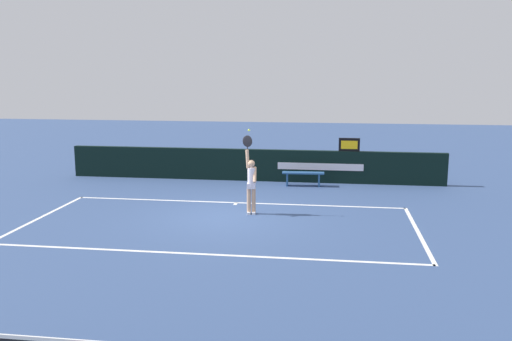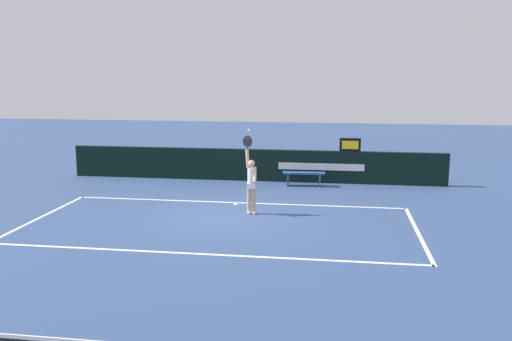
% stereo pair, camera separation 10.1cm
% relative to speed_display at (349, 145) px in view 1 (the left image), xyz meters
% --- Properties ---
extents(ground_plane, '(60.00, 60.00, 0.00)m').
position_rel_speed_display_xyz_m(ground_plane, '(-3.64, -5.36, -1.47)').
color(ground_plane, '#354C79').
extents(court_lines, '(10.71, 5.13, 0.00)m').
position_rel_speed_display_xyz_m(court_lines, '(-3.64, -6.14, -1.47)').
color(court_lines, white).
rests_on(court_lines, ground).
extents(back_wall, '(14.47, 0.23, 1.22)m').
position_rel_speed_display_xyz_m(back_wall, '(-3.64, 0.00, -0.86)').
color(back_wall, black).
rests_on(back_wall, ground).
extents(speed_display, '(0.78, 0.13, 0.50)m').
position_rel_speed_display_xyz_m(speed_display, '(0.00, 0.00, 0.00)').
color(speed_display, black).
rests_on(speed_display, back_wall).
extents(tennis_player, '(0.44, 0.37, 2.35)m').
position_rel_speed_display_xyz_m(tennis_player, '(-2.97, -4.94, -0.50)').
color(tennis_player, tan).
rests_on(tennis_player, ground).
extents(tennis_ball, '(0.07, 0.07, 0.07)m').
position_rel_speed_display_xyz_m(tennis_ball, '(-3.03, -4.94, 1.02)').
color(tennis_ball, '#CAE239').
extents(courtside_bench_near, '(1.55, 0.43, 0.51)m').
position_rel_speed_display_xyz_m(courtside_bench_near, '(-1.66, -0.73, -1.08)').
color(courtside_bench_near, '#265187').
rests_on(courtside_bench_near, ground).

